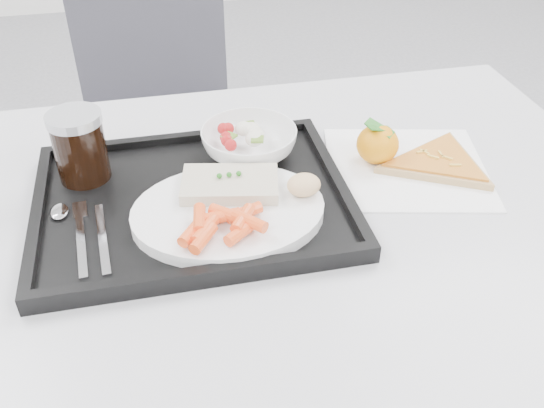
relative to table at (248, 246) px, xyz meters
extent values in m
cube|color=#B9B9BC|center=(0.00, 0.00, 0.05)|extent=(1.20, 0.80, 0.03)
cylinder|color=#47474C|center=(0.54, 0.34, -0.32)|extent=(0.04, 0.04, 0.72)
cube|color=#3D3C44|center=(-0.10, 0.77, -0.23)|extent=(0.47, 0.47, 0.04)
cube|color=#3D3C44|center=(-0.10, 0.96, 0.02)|extent=(0.42, 0.08, 0.46)
cylinder|color=#47474C|center=(-0.28, 0.59, -0.47)|extent=(0.03, 0.03, 0.43)
cylinder|color=#47474C|center=(0.08, 0.59, -0.47)|extent=(0.03, 0.03, 0.43)
cylinder|color=#47474C|center=(-0.28, 0.95, -0.47)|extent=(0.03, 0.03, 0.43)
cylinder|color=#47474C|center=(0.08, 0.95, -0.47)|extent=(0.03, 0.03, 0.43)
cube|color=black|center=(-0.07, 0.03, 0.07)|extent=(0.45, 0.35, 0.01)
cube|color=black|center=(-0.07, 0.19, 0.09)|extent=(0.45, 0.02, 0.01)
cube|color=black|center=(-0.07, -0.14, 0.09)|extent=(0.45, 0.02, 0.01)
cube|color=black|center=(0.14, 0.03, 0.09)|extent=(0.02, 0.32, 0.01)
cube|color=black|center=(-0.29, 0.03, 0.09)|extent=(0.02, 0.32, 0.01)
cylinder|color=white|center=(-0.03, -0.03, 0.09)|extent=(0.27, 0.27, 0.02)
cube|color=beige|center=(-0.02, 0.01, 0.11)|extent=(0.15, 0.11, 0.02)
sphere|color=#236B1C|center=(-0.03, 0.02, 0.12)|extent=(0.01, 0.01, 0.01)
sphere|color=#236B1C|center=(-0.02, 0.02, 0.12)|extent=(0.01, 0.01, 0.01)
sphere|color=#236B1C|center=(-0.01, 0.02, 0.12)|extent=(0.01, 0.01, 0.01)
ellipsoid|color=tan|center=(0.08, -0.02, 0.12)|extent=(0.06, 0.06, 0.03)
imported|color=white|center=(0.03, 0.13, 0.11)|extent=(0.15, 0.15, 0.05)
cylinder|color=black|center=(-0.23, 0.12, 0.13)|extent=(0.08, 0.08, 0.10)
cylinder|color=#A5A8AD|center=(-0.23, 0.12, 0.18)|extent=(0.08, 0.08, 0.01)
cube|color=silver|center=(-0.23, -0.04, 0.08)|extent=(0.02, 0.15, 0.00)
ellipsoid|color=silver|center=(-0.26, 0.03, 0.09)|extent=(0.03, 0.04, 0.01)
cube|color=silver|center=(-0.20, -0.04, 0.08)|extent=(0.02, 0.15, 0.00)
cube|color=silver|center=(-0.23, 0.03, 0.08)|extent=(0.02, 0.04, 0.00)
cube|color=white|center=(0.27, 0.06, 0.07)|extent=(0.30, 0.29, 0.00)
ellipsoid|color=orange|center=(0.23, 0.08, 0.10)|extent=(0.09, 0.09, 0.06)
cube|color=#236B1C|center=(0.23, 0.08, 0.13)|extent=(0.05, 0.05, 0.02)
cube|color=#236B1C|center=(0.23, 0.08, 0.13)|extent=(0.05, 0.03, 0.02)
cylinder|color=#DAB96A|center=(0.32, 0.05, 0.08)|extent=(0.22, 0.22, 0.01)
cylinder|color=#AE3B22|center=(0.32, 0.05, 0.08)|extent=(0.20, 0.20, 0.00)
cube|color=#EABC47|center=(0.33, 0.05, 0.09)|extent=(0.00, 0.02, 0.00)
cube|color=#EABC47|center=(0.30, 0.07, 0.09)|extent=(0.01, 0.02, 0.00)
cube|color=#EABC47|center=(0.30, 0.07, 0.09)|extent=(0.02, 0.00, 0.00)
cube|color=#EABC47|center=(0.33, 0.04, 0.09)|extent=(0.02, 0.02, 0.00)
cube|color=#EABC47|center=(0.34, 0.02, 0.09)|extent=(0.02, 0.01, 0.00)
cube|color=#EABC47|center=(0.31, 0.05, 0.09)|extent=(0.02, 0.02, 0.00)
cylinder|color=#FD551F|center=(-0.07, -0.10, 0.11)|extent=(0.04, 0.05, 0.02)
cylinder|color=#FD551F|center=(-0.02, -0.08, 0.12)|extent=(0.04, 0.05, 0.02)
cylinder|color=#FD551F|center=(-0.09, -0.09, 0.11)|extent=(0.04, 0.05, 0.02)
cylinder|color=#FD551F|center=(-0.07, -0.07, 0.12)|extent=(0.02, 0.05, 0.02)
cylinder|color=#FD551F|center=(-0.04, -0.06, 0.11)|extent=(0.05, 0.02, 0.02)
cylinder|color=#FD551F|center=(-0.07, -0.09, 0.11)|extent=(0.04, 0.05, 0.02)
cylinder|color=#FD551F|center=(-0.01, -0.06, 0.11)|extent=(0.05, 0.03, 0.02)
cylinder|color=#FD551F|center=(-0.04, -0.06, 0.11)|extent=(0.05, 0.05, 0.02)
cylinder|color=#FD551F|center=(-0.02, -0.10, 0.11)|extent=(0.05, 0.04, 0.02)
cylinder|color=#FD551F|center=(-0.01, -0.09, 0.12)|extent=(0.05, 0.05, 0.02)
sphere|color=#AA1818|center=(-0.01, 0.16, 0.12)|extent=(0.02, 0.02, 0.02)
sphere|color=#AA1818|center=(0.00, 0.10, 0.12)|extent=(0.02, 0.02, 0.02)
sphere|color=#AA1818|center=(-0.01, 0.13, 0.12)|extent=(0.02, 0.02, 0.02)
sphere|color=#AA1818|center=(0.00, 0.16, 0.12)|extent=(0.02, 0.02, 0.02)
sphere|color=#AA1818|center=(-0.01, 0.12, 0.12)|extent=(0.02, 0.02, 0.02)
ellipsoid|color=silver|center=(0.04, 0.14, 0.12)|extent=(0.03, 0.03, 0.02)
ellipsoid|color=silver|center=(0.04, 0.15, 0.12)|extent=(0.03, 0.03, 0.02)
ellipsoid|color=silver|center=(0.04, 0.13, 0.12)|extent=(0.03, 0.03, 0.02)
ellipsoid|color=silver|center=(0.03, 0.12, 0.12)|extent=(0.03, 0.03, 0.02)
ellipsoid|color=silver|center=(0.02, 0.15, 0.12)|extent=(0.03, 0.03, 0.02)
cube|color=#587C27|center=(0.04, 0.11, 0.12)|extent=(0.02, 0.02, 0.00)
cube|color=#587C27|center=(0.00, 0.13, 0.12)|extent=(0.03, 0.03, 0.00)
cube|color=#587C27|center=(0.03, 0.16, 0.12)|extent=(0.02, 0.02, 0.00)
camera|label=1|loc=(-0.11, -0.69, 0.60)|focal=40.00mm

